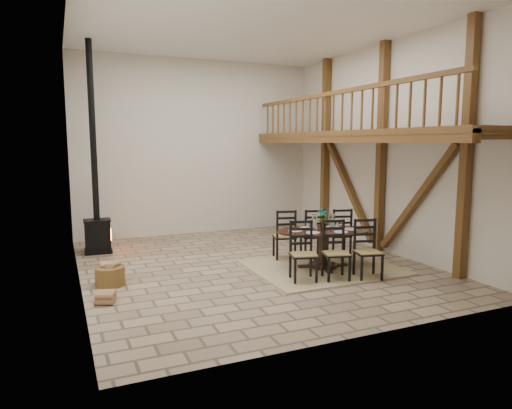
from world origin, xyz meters
name	(u,v)px	position (x,y,z in m)	size (l,w,h in m)	color
ground	(252,265)	(0.00, 0.00, 0.00)	(8.00, 8.00, 0.00)	tan
room_shell	(302,126)	(1.19, 0.00, 3.01)	(7.02, 8.02, 5.01)	beige
rug	(323,267)	(1.30, -0.79, 0.01)	(3.00, 2.50, 0.02)	tan
dining_table	(323,248)	(1.30, -0.79, 0.42)	(2.29, 2.58, 1.27)	black
wood_stove	(96,206)	(-2.97, 2.52, 1.13)	(0.65, 0.51, 5.00)	black
log_basket	(110,275)	(-2.99, -0.25, 0.20)	(0.54, 0.54, 0.45)	brown
log_stack	(106,297)	(-3.16, -1.22, 0.10)	(0.38, 0.38, 0.20)	tan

